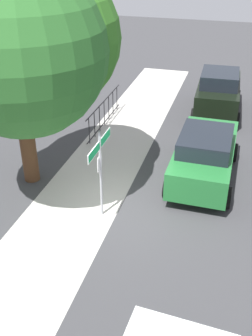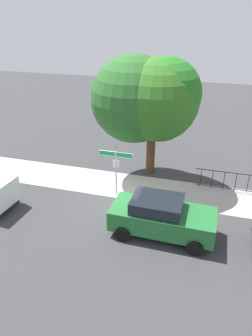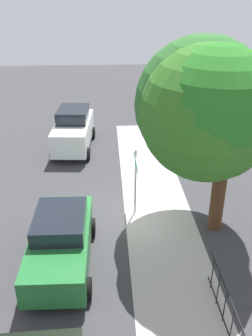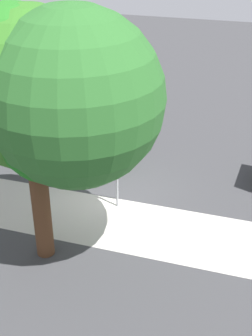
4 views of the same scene
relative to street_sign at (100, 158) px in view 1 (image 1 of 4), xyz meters
The scene contains 7 objects.
ground_plane 1.89m from the street_sign, 60.14° to the right, with size 60.00×60.00×0.00m, color #38383A.
sidewalk_strip 3.02m from the street_sign, 21.94° to the left, with size 24.00×2.60×0.00m, color #B1ACA4.
street_sign is the anchor object (origin of this frame).
shade_tree 3.53m from the street_sign, 63.52° to the left, with size 5.57×4.45×6.63m.
car_green 3.86m from the street_sign, 42.43° to the right, with size 4.29×2.03×1.70m.
car_black 8.83m from the street_sign, 16.25° to the right, with size 4.12×2.06×1.94m.
iron_fence 6.29m from the street_sign, 17.93° to the left, with size 4.13×0.04×1.07m.
Camera 1 is at (-8.98, -2.82, 7.00)m, focal length 43.17 mm.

